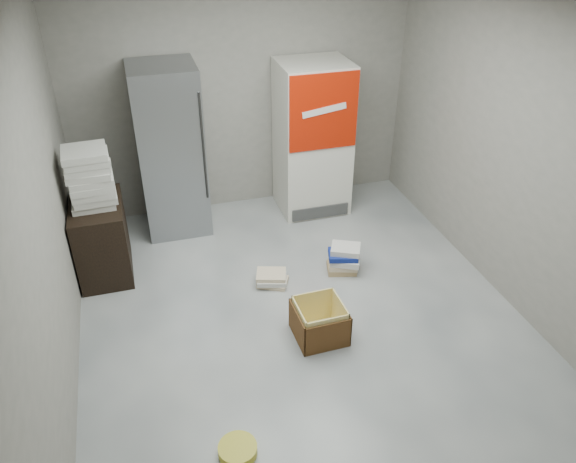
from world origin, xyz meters
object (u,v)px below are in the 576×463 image
at_px(steel_fridge, 171,151).
at_px(wood_shelf, 102,239).
at_px(phonebook_stack_main, 344,259).
at_px(coke_cooler, 313,139).
at_px(cardboard_box, 319,323).

bearing_deg(steel_fridge, wood_shelf, -138.69).
bearing_deg(phonebook_stack_main, coke_cooler, 103.72).
height_order(wood_shelf, cardboard_box, wood_shelf).
distance_m(steel_fridge, coke_cooler, 1.65).
relative_size(steel_fridge, phonebook_stack_main, 4.89).
xyz_separation_m(coke_cooler, phonebook_stack_main, (-0.11, -1.42, -0.76)).
bearing_deg(steel_fridge, cardboard_box, -66.94).
relative_size(steel_fridge, cardboard_box, 4.25).
height_order(coke_cooler, phonebook_stack_main, coke_cooler).
bearing_deg(wood_shelf, phonebook_stack_main, -16.43).
xyz_separation_m(phonebook_stack_main, cardboard_box, (-0.56, -0.86, -0.00)).
bearing_deg(wood_shelf, steel_fridge, 41.31).
height_order(coke_cooler, wood_shelf, coke_cooler).
height_order(steel_fridge, phonebook_stack_main, steel_fridge).
xyz_separation_m(wood_shelf, cardboard_box, (1.80, -1.56, -0.26)).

